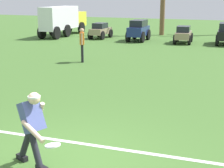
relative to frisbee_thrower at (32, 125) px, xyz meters
The scene contains 9 objects.
ground_plane 1.04m from the frisbee_thrower, 40.57° to the left, with size 80.00×80.00×0.00m, color #3F672A.
field_line_paint 1.55m from the frisbee_thrower, 67.38° to the left, with size 18.28×0.11×0.01m, color white.
frisbee_thrower is the anchor object (origin of this frame).
frisbee_in_flight 0.86m from the frisbee_thrower, 33.64° to the right, with size 0.33×0.33×0.06m.
teammate_near_sideline 10.02m from the frisbee_thrower, 112.44° to the left, with size 0.32×0.48×1.56m.
parked_car_slot_a 19.17m from the frisbee_thrower, 110.89° to the left, with size 1.12×2.22×1.10m.
parked_car_slot_b 18.02m from the frisbee_thrower, 102.39° to the left, with size 1.27×2.39×1.40m.
parked_car_slot_c 17.64m from the frisbee_thrower, 92.69° to the left, with size 1.29×2.28×1.10m.
box_truck 20.95m from the frisbee_thrower, 118.94° to the left, with size 1.68×5.96×2.20m.
Camera 1 is at (2.92, -5.07, 2.99)m, focal length 55.00 mm.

